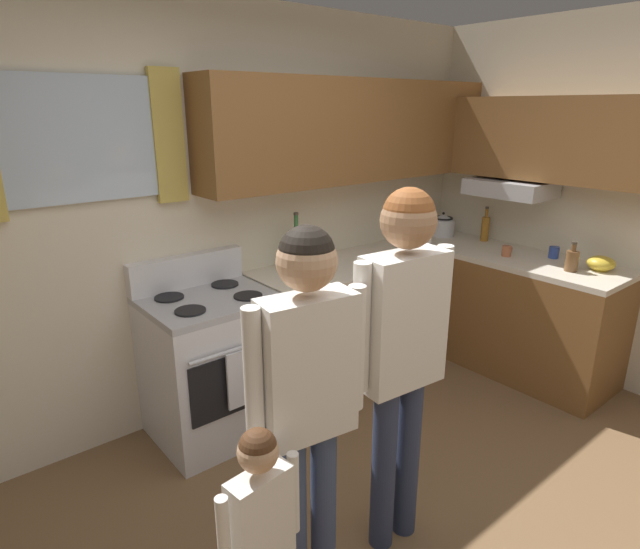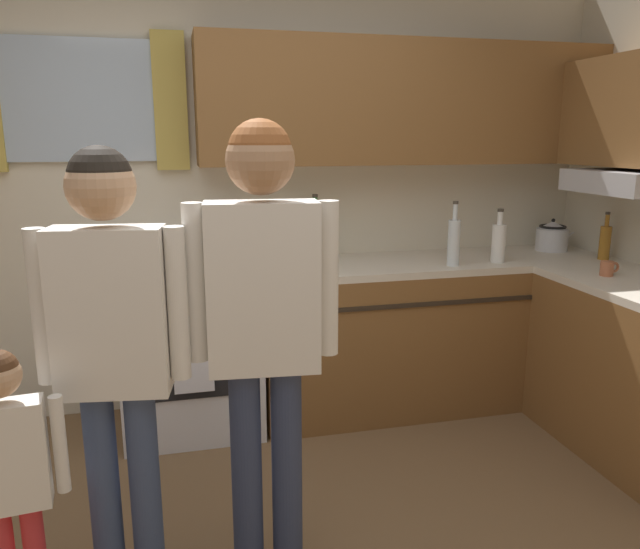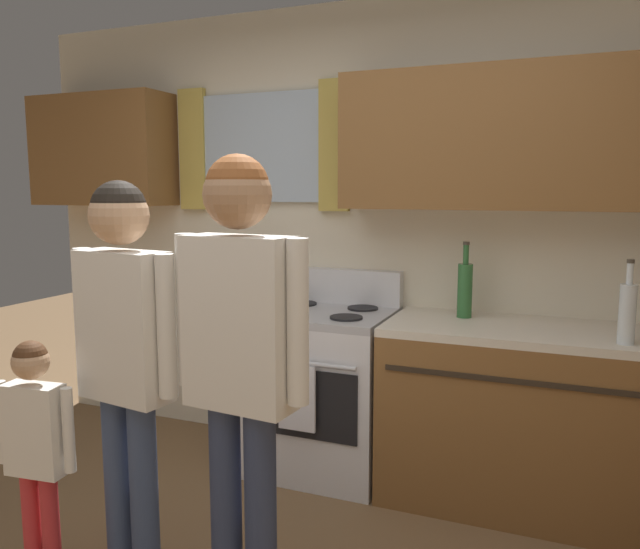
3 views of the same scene
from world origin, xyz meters
name	(u,v)px [view 2 (image 2 of 3)]	position (x,y,z in m)	size (l,w,h in m)	color
back_wall_unit	(239,158)	(0.09, 1.82, 1.50)	(4.60, 0.42, 2.60)	beige
kitchen_counter_run	(498,344)	(1.49, 1.24, 0.45)	(2.15, 1.75, 0.90)	brown
stove_oven	(191,347)	(-0.24, 1.54, 0.47)	(0.74, 0.67, 1.10)	silver
bottle_tall_clear	(454,241)	(1.24, 1.36, 1.04)	(0.07, 0.07, 0.37)	silver
bottle_wine_green	(315,236)	(0.51, 1.66, 1.05)	(0.08, 0.08, 0.39)	#2D6633
bottle_oil_amber	(605,241)	(2.20, 1.31, 1.01)	(0.06, 0.06, 0.29)	#B27223
bottle_milk_white	(499,242)	(1.54, 1.38, 1.02)	(0.08, 0.08, 0.31)	white
cup_terracotta	(608,268)	(1.92, 0.92, 0.94)	(0.11, 0.07, 0.08)	#B76642
stovetop_kettle	(552,236)	(2.07, 1.64, 1.00)	(0.27, 0.20, 0.21)	silver
adult_holding_child	(112,329)	(-0.51, 0.25, 1.00)	(0.49, 0.22, 1.59)	#38476B
adult_in_plaid	(263,305)	(-0.01, 0.24, 1.05)	(0.52, 0.23, 1.68)	#2D3856
small_child	(9,467)	(-0.82, 0.11, 0.63)	(0.34, 0.14, 1.01)	red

